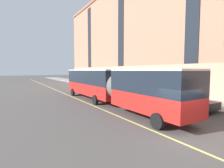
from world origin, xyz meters
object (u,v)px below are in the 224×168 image
(parked_car_silver_3, at_px, (129,91))
(parked_car_black_0, at_px, (191,101))
(city_bus, at_px, (109,84))
(parked_car_black_2, at_px, (93,85))
(fire_hydrant, at_px, (210,104))

(parked_car_silver_3, bearing_deg, parked_car_black_0, -88.27)
(city_bus, distance_m, parked_car_silver_3, 5.85)
(city_bus, distance_m, parked_car_black_2, 15.45)
(fire_hydrant, bearing_deg, parked_car_black_0, 152.86)
(parked_car_black_0, bearing_deg, fire_hydrant, -27.14)
(parked_car_silver_3, bearing_deg, fire_hydrant, -79.48)
(parked_car_black_2, bearing_deg, fire_hydrant, -85.33)
(city_bus, relative_size, parked_car_black_2, 4.62)
(parked_car_black_0, distance_m, parked_car_silver_3, 9.13)
(parked_car_black_2, bearing_deg, city_bus, -108.45)
(parked_car_black_0, relative_size, parked_car_black_2, 1.02)
(city_bus, distance_m, fire_hydrant, 9.65)
(parked_car_black_0, relative_size, parked_car_silver_3, 1.00)
(parked_car_silver_3, relative_size, fire_hydrant, 6.03)
(parked_car_black_0, xyz_separation_m, parked_car_black_2, (-0.18, 20.62, -0.00))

